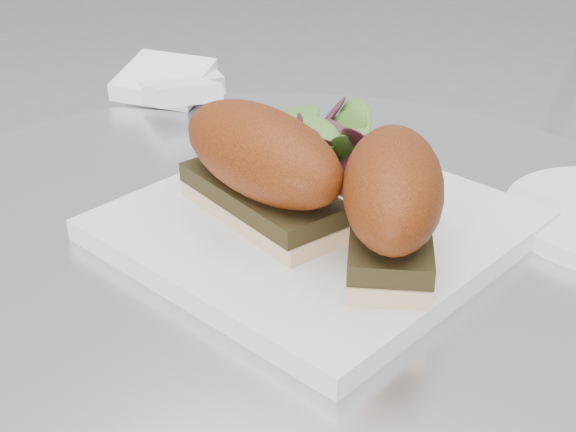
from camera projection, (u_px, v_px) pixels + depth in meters
name	position (u px, v px, depth m)	size (l,w,h in m)	color
plate	(316.00, 226.00, 0.58)	(0.25, 0.25, 0.02)	silver
sandwich_left	(261.00, 164.00, 0.55)	(0.17, 0.11, 0.08)	#DEBC8B
sandwich_right	(392.00, 199.00, 0.51)	(0.13, 0.15, 0.08)	#DEBC8B
salad	(322.00, 141.00, 0.63)	(0.10, 0.10, 0.05)	#42842B
napkin	(172.00, 93.00, 0.81)	(0.11, 0.11, 0.02)	white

